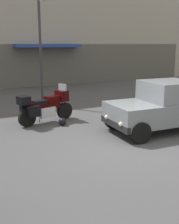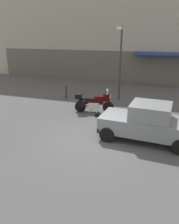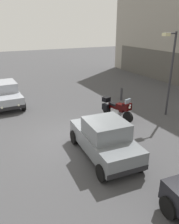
{
  "view_description": "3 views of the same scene",
  "coord_description": "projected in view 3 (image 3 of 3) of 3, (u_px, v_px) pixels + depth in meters",
  "views": [
    {
      "loc": [
        -4.39,
        -6.24,
        2.81
      ],
      "look_at": [
        -0.54,
        1.02,
        0.84
      ],
      "focal_mm": 45.68,
      "sensor_mm": 36.0,
      "label": 1
    },
    {
      "loc": [
        2.57,
        -8.34,
        4.38
      ],
      "look_at": [
        -0.48,
        0.78,
        0.95
      ],
      "focal_mm": 35.77,
      "sensor_mm": 36.0,
      "label": 2
    },
    {
      "loc": [
        9.13,
        -3.53,
        5.16
      ],
      "look_at": [
        -0.61,
        1.37,
        0.9
      ],
      "focal_mm": 36.3,
      "sensor_mm": 36.0,
      "label": 3
    }
  ],
  "objects": [
    {
      "name": "motorcycle",
      "position": [
        117.0,
        108.0,
        13.05
      ],
      "size": [
        2.23,
        1.04,
        1.36
      ],
      "rotation": [
        0.0,
        0.0,
        0.25
      ],
      "color": "black",
      "rests_on": "ground"
    },
    {
      "name": "bollard_curbside",
      "position": [
        121.0,
        93.0,
        16.26
      ],
      "size": [
        0.16,
        0.16,
        0.93
      ],
      "color": "#333338",
      "rests_on": "ground"
    },
    {
      "name": "helmet",
      "position": [
        111.0,
        120.0,
        12.64
      ],
      "size": [
        0.28,
        0.28,
        0.28
      ],
      "primitive_type": "sphere",
      "color": "black",
      "rests_on": "ground"
    },
    {
      "name": "car_hatchback_near",
      "position": [
        104.0,
        139.0,
        9.19
      ],
      "size": [
        3.96,
        2.01,
        1.64
      ],
      "rotation": [
        0.0,
        0.0,
        3.07
      ],
      "color": "slate",
      "rests_on": "ground"
    },
    {
      "name": "car_sedan_far",
      "position": [
        4.0,
        93.0,
        15.29
      ],
      "size": [
        4.61,
        2.0,
        1.56
      ],
      "rotation": [
        0.0,
        0.0,
        0.02
      ],
      "color": "#9EA3AD",
      "rests_on": "ground"
    },
    {
      "name": "ground_plane",
      "position": [
        70.0,
        138.0,
        10.95
      ],
      "size": [
        80.0,
        80.0,
        0.0
      ],
      "primitive_type": "plane",
      "color": "#424244"
    },
    {
      "name": "streetlamp_curbside",
      "position": [
        170.0,
        67.0,
        12.67
      ],
      "size": [
        0.28,
        0.94,
        4.79
      ],
      "color": "#2D2D33",
      "rests_on": "ground"
    }
  ]
}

